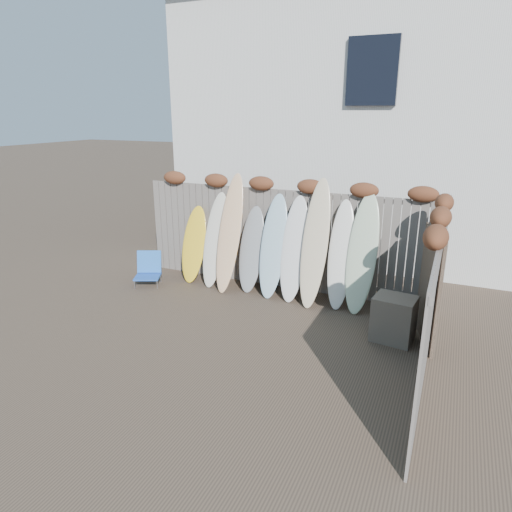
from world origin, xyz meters
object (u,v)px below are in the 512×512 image
at_px(lattice_panel, 429,288).
at_px(beach_chair, 148,269).
at_px(wooden_crate, 394,319).
at_px(surfboard_0, 194,244).

bearing_deg(lattice_panel, beach_chair, 161.23).
bearing_deg(wooden_crate, lattice_panel, 22.20).
bearing_deg(surfboard_0, beach_chair, -140.86).
bearing_deg(wooden_crate, surfboard_0, 165.90).
bearing_deg(beach_chair, wooden_crate, -5.53).
relative_size(beach_chair, lattice_panel, 0.39).
distance_m(lattice_panel, surfboard_0, 4.78).
distance_m(beach_chair, surfboard_0, 1.08).
xyz_separation_m(beach_chair, surfboard_0, (0.77, 0.58, 0.48)).
height_order(beach_chair, lattice_panel, lattice_panel).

